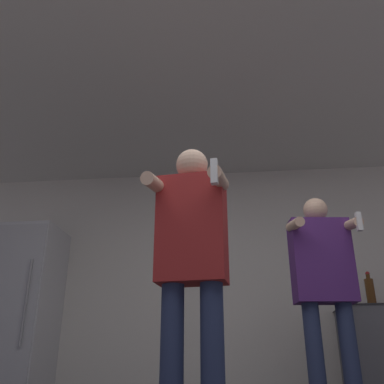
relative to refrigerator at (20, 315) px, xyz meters
The scene contains 6 objects.
wall_back 2.23m from the refrigerator, ahead, with size 7.00×0.06×2.55m.
ceiling_slab 2.95m from the refrigerator, 26.47° to the right, with size 7.00×3.31×0.05m.
refrigerator is the anchor object (origin of this frame).
bottle_green_wine 3.46m from the refrigerator, ahead, with size 0.08×0.08×0.33m.
person_woman_foreground 2.77m from the refrigerator, 45.13° to the right, with size 0.48×0.46×1.65m.
person_man_side 3.02m from the refrigerator, 18.92° to the right, with size 0.53×0.45×1.68m.
Camera 1 is at (0.02, -1.81, 0.40)m, focal length 40.00 mm.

